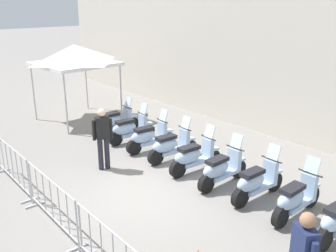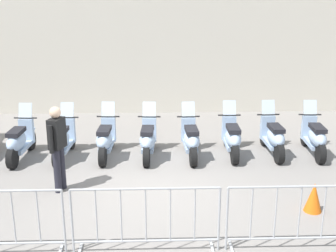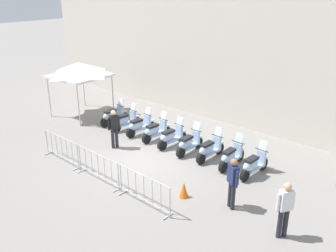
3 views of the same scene
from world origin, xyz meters
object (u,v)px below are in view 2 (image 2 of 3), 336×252
Objects in this scene: motorcycle_4 at (148,140)px; motorcycle_2 at (63,141)px; motorcycle_3 at (106,140)px; motorcycle_7 at (273,137)px; barrier_segment_1 at (146,220)px; traffic_cone at (314,197)px; motorcycle_5 at (191,140)px; motorcycle_6 at (232,138)px; officer_near_row_end at (58,144)px; barrier_segment_2 at (299,218)px; motorcycle_8 at (314,137)px; motorcycle_1 at (20,141)px.

motorcycle_2 is at bearing 174.66° from motorcycle_4.
motorcycle_7 is at bearing -4.32° from motorcycle_3.
motorcycle_2 is 2.01m from motorcycle_4.
barrier_segment_1 is 4.08× the size of traffic_cone.
traffic_cone is (-0.25, -2.86, -0.18)m from motorcycle_7.
motorcycle_7 is 3.14× the size of traffic_cone.
traffic_cone is (1.76, -2.92, -0.18)m from motorcycle_5.
motorcycle_6 is at bearing 104.45° from traffic_cone.
motorcycle_2 is at bearing 93.79° from officer_near_row_end.
officer_near_row_end is at bearing -163.92° from motorcycle_7.
motorcycle_4 reaches higher than traffic_cone.
motorcycle_4 is 1.00× the size of officer_near_row_end.
barrier_segment_1 is at bearing -163.21° from traffic_cone.
motorcycle_3 is 5.23m from barrier_segment_2.
motorcycle_5 is (3.00, -0.29, 0.00)m from motorcycle_2.
barrier_segment_2 is 4.08× the size of traffic_cone.
traffic_cone is at bearing -40.12° from motorcycle_3.
motorcycle_3 is 3.01m from motorcycle_6.
motorcycle_8 is at bearing 65.68° from traffic_cone.
motorcycle_7 is (3.01, -0.17, 0.00)m from motorcycle_4.
motorcycle_8 is 0.77× the size of barrier_segment_1.
motorcycle_4 is at bearing 173.93° from motorcycle_5.
motorcycle_3 is at bearing 175.54° from motorcycle_6.
motorcycle_8 is at bearing -5.44° from motorcycle_6.
motorcycle_4 is 1.00× the size of motorcycle_8.
motorcycle_2 is 4.01m from motorcycle_6.
motorcycle_6 is 1.01m from motorcycle_7.
traffic_cone is at bearing 16.79° from barrier_segment_1.
motorcycle_6 is 0.77× the size of barrier_segment_2.
motorcycle_8 is 5.68m from barrier_segment_1.
motorcycle_8 is (0.99, -0.12, 0.00)m from motorcycle_7.
barrier_segment_2 is (-2.01, -3.87, 0.07)m from motorcycle_8.
motorcycle_1 and motorcycle_4 have the same top height.
traffic_cone is at bearing -47.65° from motorcycle_4.
motorcycle_3 is 3.13× the size of traffic_cone.
motorcycle_1 is 1.00× the size of motorcycle_2.
barrier_segment_2 is (2.99, -4.30, 0.07)m from motorcycle_3.
officer_near_row_end is at bearing 146.27° from barrier_segment_2.
motorcycle_5 is at bearing 121.01° from traffic_cone.
barrier_segment_1 is at bearing -68.18° from motorcycle_2.
officer_near_row_end is (-5.88, -1.29, 0.53)m from motorcycle_8.
barrier_segment_1 is (-2.34, -3.86, 0.07)m from motorcycle_6.
motorcycle_1 is at bearing 175.20° from motorcycle_4.
officer_near_row_end is at bearing 162.62° from traffic_cone.
motorcycle_8 is 3.13× the size of traffic_cone.
motorcycle_4 is at bearing 115.58° from barrier_segment_2.
barrier_segment_2 is 1.39m from traffic_cone.
motorcycle_3 is 1.00× the size of motorcycle_5.
motorcycle_4 is (2.00, -0.19, 0.00)m from motorcycle_2.
motorcycle_7 is at bearing 48.61° from barrier_segment_1.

